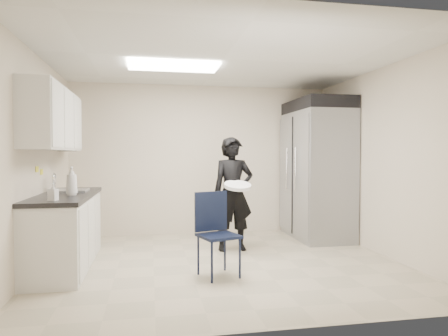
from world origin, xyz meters
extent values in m
plane|color=#B3A78D|center=(0.00, 0.00, 0.00)|extent=(4.50, 4.50, 0.00)
plane|color=silver|center=(0.00, 0.00, 2.60)|extent=(4.50, 4.50, 0.00)
plane|color=beige|center=(0.00, 2.00, 1.30)|extent=(4.50, 0.00, 4.50)
plane|color=beige|center=(-2.25, 0.00, 1.30)|extent=(0.00, 4.00, 4.00)
plane|color=beige|center=(2.25, 0.00, 1.30)|extent=(0.00, 4.00, 4.00)
cube|color=white|center=(-0.60, 0.40, 2.57)|extent=(1.20, 0.60, 0.02)
cube|color=silver|center=(-1.95, 0.20, 0.43)|extent=(0.60, 1.90, 0.86)
cube|color=black|center=(-1.95, 0.20, 0.89)|extent=(0.64, 1.95, 0.05)
cube|color=gray|center=(-1.93, 0.45, 0.87)|extent=(0.42, 0.40, 0.14)
cylinder|color=silver|center=(-2.13, 0.45, 1.02)|extent=(0.02, 0.02, 0.24)
cube|color=silver|center=(-2.08, 0.20, 1.83)|extent=(0.35, 1.80, 0.75)
cube|color=black|center=(-2.14, 1.35, 1.62)|extent=(0.22, 0.30, 0.35)
cube|color=yellow|center=(-2.24, 0.10, 1.22)|extent=(0.00, 0.12, 0.07)
cube|color=yellow|center=(-2.24, 0.30, 1.18)|extent=(0.00, 0.12, 0.07)
cube|color=gray|center=(1.83, 1.27, 1.05)|extent=(0.80, 1.35, 2.10)
cube|color=black|center=(1.83, 1.27, 2.20)|extent=(0.80, 1.35, 0.20)
cube|color=black|center=(-0.15, -0.53, 0.47)|extent=(0.52, 0.52, 0.93)
imported|color=black|center=(0.27, 0.67, 0.82)|extent=(0.63, 0.44, 1.65)
cylinder|color=white|center=(0.28, 0.42, 0.96)|extent=(0.40, 0.40, 0.05)
imported|color=white|center=(-1.83, -0.01, 1.08)|extent=(0.14, 0.14, 0.34)
imported|color=#B5B8C2|center=(-1.92, -0.55, 1.00)|extent=(0.11, 0.11, 0.19)
camera|label=1|loc=(-0.91, -4.99, 1.40)|focal=32.00mm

